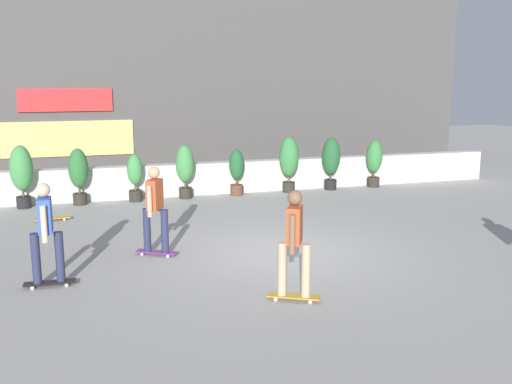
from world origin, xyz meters
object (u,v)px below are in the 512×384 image
potted_plant_0 (21,171)px  skater_by_wall_left (46,230)px  skateboard_near_camera (52,218)px  potted_plant_3 (185,168)px  skater_foreground (155,207)px  potted_plant_2 (135,175)px  potted_plant_6 (331,159)px  potted_plant_5 (289,160)px  skater_far_right (294,240)px  potted_plant_7 (374,160)px  potted_plant_4 (237,170)px  potted_plant_1 (78,172)px

potted_plant_0 → skater_by_wall_left: skater_by_wall_left is taller
skateboard_near_camera → potted_plant_3: bearing=25.7°
potted_plant_0 → skater_by_wall_left: 6.28m
skater_foreground → potted_plant_2: bearing=88.8°
potted_plant_6 → potted_plant_5: bearing=180.0°
skater_by_wall_left → skater_far_right: 3.94m
potted_plant_6 → skater_far_right: (-4.14, -7.92, 0.03)m
potted_plant_3 → potted_plant_7: potted_plant_3 is taller
potted_plant_4 → skater_by_wall_left: skater_by_wall_left is taller
potted_plant_0 → potted_plant_7: 9.98m
potted_plant_3 → potted_plant_7: 5.79m
potted_plant_5 → skateboard_near_camera: 6.75m
potted_plant_2 → potted_plant_1: bearing=-180.0°
skater_foreground → potted_plant_5: bearing=48.3°
potted_plant_7 → skater_by_wall_left: skater_by_wall_left is taller
skater_by_wall_left → skateboard_near_camera: bearing=91.5°
potted_plant_4 → skater_by_wall_left: (-4.80, -6.22, 0.21)m
potted_plant_2 → potted_plant_0: bearing=-180.0°
potted_plant_3 → skater_foreground: skater_foreground is taller
skater_by_wall_left → potted_plant_2: bearing=72.4°
potted_plant_7 → skateboard_near_camera: potted_plant_7 is taller
skater_foreground → skateboard_near_camera: bearing=120.4°
potted_plant_0 → skater_far_right: bearing=-60.9°
potted_plant_4 → potted_plant_1: bearing=-180.0°
potted_plant_7 → skater_foreground: skater_foreground is taller
potted_plant_5 → potted_plant_6: bearing=-0.0°
potted_plant_2 → potted_plant_7: size_ratio=0.90×
potted_plant_6 → skater_far_right: 8.94m
potted_plant_0 → potted_plant_7: potted_plant_0 is taller
potted_plant_0 → skateboard_near_camera: (0.74, -1.66, -0.89)m
potted_plant_2 → potted_plant_3: size_ratio=0.87×
potted_plant_1 → potted_plant_7: bearing=0.0°
potted_plant_2 → skater_far_right: skater_far_right is taller
potted_plant_1 → potted_plant_7: (8.60, 0.00, -0.04)m
potted_plant_2 → skater_far_right: bearing=-78.7°
potted_plant_5 → skater_by_wall_left: bearing=-135.7°
potted_plant_0 → potted_plant_3: bearing=-0.0°
potted_plant_5 → skater_far_right: bearing=-109.6°
skater_far_right → skateboard_near_camera: size_ratio=2.07×
potted_plant_7 → skater_by_wall_left: 11.04m
potted_plant_6 → skater_by_wall_left: size_ratio=0.92×
potted_plant_3 → skateboard_near_camera: bearing=-154.3°
potted_plant_1 → potted_plant_2: potted_plant_1 is taller
potted_plant_0 → skater_far_right: size_ratio=0.95×
potted_plant_5 → potted_plant_2: bearing=180.0°
potted_plant_7 → potted_plant_2: bearing=180.0°
potted_plant_6 → skater_by_wall_left: (-7.69, -6.22, 0.03)m
potted_plant_1 → potted_plant_6: bearing=0.0°
potted_plant_0 → potted_plant_5: 7.23m
potted_plant_1 → potted_plant_2: bearing=0.0°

